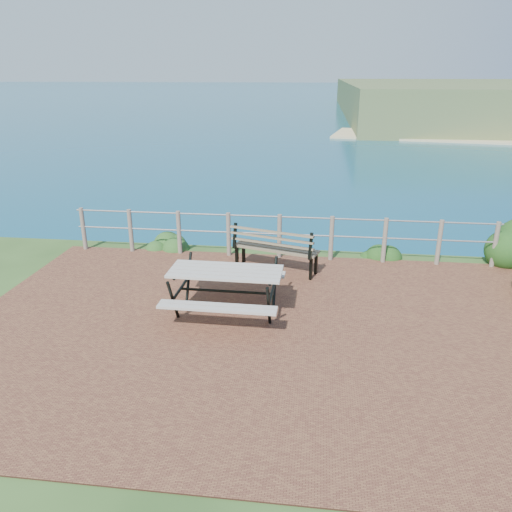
{
  "coord_description": "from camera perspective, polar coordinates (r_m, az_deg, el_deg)",
  "views": [
    {
      "loc": [
        0.79,
        -7.22,
        3.97
      ],
      "look_at": [
        -0.28,
        1.41,
        0.75
      ],
      "focal_mm": 35.0,
      "sensor_mm": 36.0,
      "label": 1
    }
  ],
  "objects": [
    {
      "name": "ground",
      "position": [
        8.28,
        0.76,
        -8.35
      ],
      "size": [
        10.0,
        7.0,
        0.12
      ],
      "primitive_type": "cube",
      "color": "brown",
      "rests_on": "ground"
    },
    {
      "name": "ocean",
      "position": [
        207.25,
        7.29,
        19.1
      ],
      "size": [
        1200.0,
        1200.0,
        0.0
      ],
      "primitive_type": "plane",
      "color": "#136272",
      "rests_on": "ground"
    },
    {
      "name": "safety_railing",
      "position": [
        11.13,
        2.69,
        2.53
      ],
      "size": [
        9.4,
        0.1,
        1.0
      ],
      "color": "#6B5B4C",
      "rests_on": "ground"
    },
    {
      "name": "picnic_table",
      "position": [
        8.56,
        -3.45,
        -3.55
      ],
      "size": [
        1.91,
        1.65,
        0.8
      ],
      "rotation": [
        0.0,
        0.0,
        -0.01
      ],
      "color": "#9B948B",
      "rests_on": "ground"
    },
    {
      "name": "park_bench",
      "position": [
        10.34,
        2.3,
        1.66
      ],
      "size": [
        1.84,
        0.95,
        1.01
      ],
      "rotation": [
        0.0,
        0.0,
        -0.3
      ],
      "color": "brown",
      "rests_on": "ground"
    },
    {
      "name": "shrub_lip_west",
      "position": [
        12.21,
        -10.12,
        1.02
      ],
      "size": [
        0.85,
        0.85,
        0.62
      ],
      "primitive_type": "ellipsoid",
      "color": "#2B4F1D",
      "rests_on": "ground"
    },
    {
      "name": "shrub_lip_east",
      "position": [
        11.78,
        13.81,
        0.03
      ],
      "size": [
        0.69,
        0.69,
        0.39
      ],
      "primitive_type": "ellipsoid",
      "color": "#164918",
      "rests_on": "ground"
    }
  ]
}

